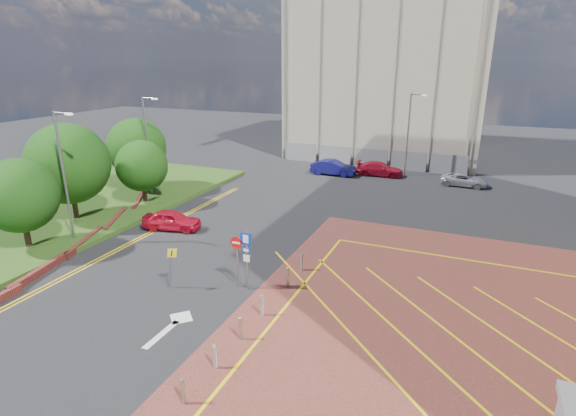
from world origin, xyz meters
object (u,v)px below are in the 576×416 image
Objects in this scene: car_red_back at (380,169)px; car_silver_back at (464,180)px; lamp_left_near at (64,172)px; car_blue_back at (333,168)px; tree_b at (68,164)px; sign_cluster at (243,253)px; tree_c at (142,166)px; tree_a at (19,196)px; warning_sign at (171,263)px; lamp_back at (409,132)px; tree_d at (137,148)px; lamp_left_far at (147,142)px; car_red_left at (172,220)px.

car_silver_back is at bearing -98.60° from car_red_back.
car_blue_back is at bearing 67.15° from lamp_left_near.
sign_cluster is (15.80, -4.02, -2.28)m from tree_b.
car_blue_back is at bearing 54.49° from tree_c.
tree_b reaches higher than car_blue_back.
tree_b is 1.64× the size of car_silver_back.
tree_a reaches higher than warning_sign.
car_silver_back is (5.61, -2.03, -3.79)m from lamp_back.
sign_cluster is at bearing -35.58° from tree_d.
warning_sign is at bearing -45.00° from tree_d.
tree_a is 0.68× the size of lamp_back.
lamp_left_far reaches higher than car_blue_back.
tree_b is 3.00× the size of warning_sign.
car_red_left is at bearing 147.49° from sign_cluster.
lamp_back is (18.50, 16.00, -0.30)m from lamp_left_far.
lamp_back is 2.50× the size of sign_cluster.
tree_c is 2.18× the size of warning_sign.
car_silver_back is at bearing 69.40° from sign_cluster.
tree_a is at bearing 146.60° from car_red_back.
tree_a is at bearing -73.30° from tree_b.
tree_d is 19.22m from warning_sign.
tree_b is at bearing 138.67° from car_red_back.
tree_d reaches higher than car_silver_back.
lamp_back is 7.07m from car_silver_back.
lamp_back is 1.94× the size of car_silver_back.
warning_sign is 0.57× the size of car_red_left.
warning_sign is (-7.10, -28.48, -2.93)m from lamp_back.
car_silver_back is at bearing 30.10° from lamp_left_far.
lamp_left_near is 2.50× the size of sign_cluster.
car_blue_back is (5.56, 18.84, 0.07)m from car_red_left.
lamp_left_near is 1.78× the size of car_blue_back.
car_blue_back is (0.39, 25.71, -0.69)m from warning_sign.
car_red_back is 8.02m from car_silver_back.
lamp_back is (19.58, 23.00, 0.12)m from tree_b.
sign_cluster is 3.66m from warning_sign.
tree_c is 28.28m from car_silver_back.
tree_c is 0.61× the size of lamp_left_near.
tree_a is 2.80m from lamp_left_near.
lamp_left_near is 3.56× the size of warning_sign.
lamp_left_far is (1.08, 7.00, 0.42)m from tree_b.
car_red_back is (17.20, 21.76, -3.56)m from tree_b.
car_blue_back is at bearing 96.88° from sign_cluster.
sign_cluster reaches higher than car_red_left.
tree_c is at bearing 87.14° from tree_a.
warning_sign is at bearing 167.16° from car_red_back.
car_blue_back is (9.79, 23.23, -3.92)m from lamp_left_near.
tree_b is at bearing 135.75° from lamp_left_near.
lamp_left_far is (-0.92, 2.00, 1.47)m from tree_c.
car_red_back is (18.20, 13.76, -3.20)m from tree_d.
lamp_back is at bearing -65.38° from car_red_back.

